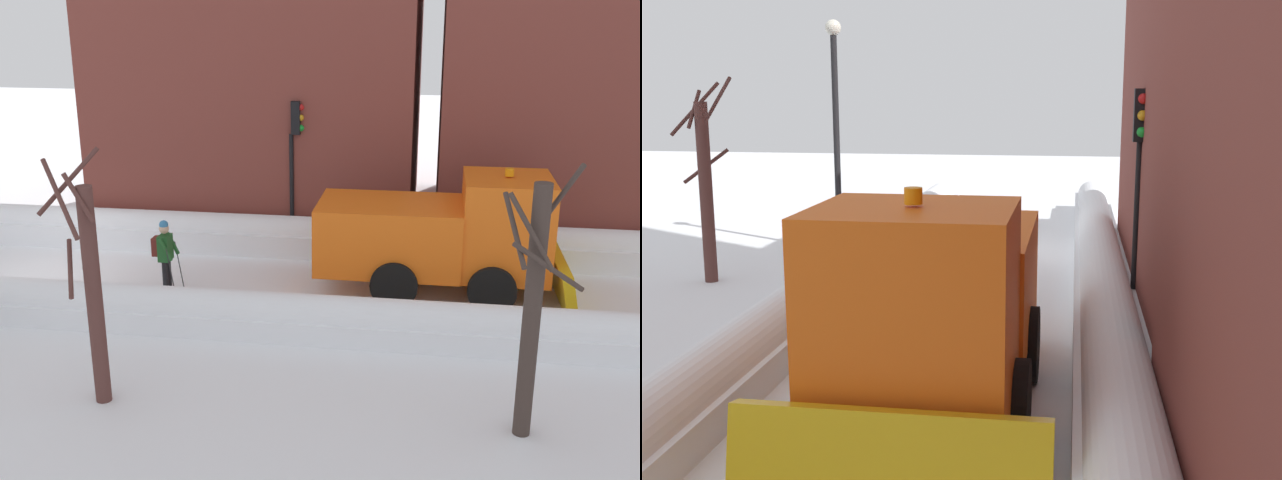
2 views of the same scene
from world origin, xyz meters
TOP-DOWN VIEW (x-y plane):
  - ground_plane at (0.00, 10.00)m, footprint 80.00×80.00m
  - snowbank_left at (-2.63, 10.00)m, footprint 1.10×36.00m
  - snowbank_right at (2.63, 10.00)m, footprint 1.10×36.00m
  - plow_truck at (-0.31, 9.98)m, footprint 3.20×5.98m
  - skier at (0.68, 3.38)m, footprint 0.62×1.80m
  - traffic_light_pole at (-3.14, 5.85)m, footprint 0.28×0.42m
  - street_lamp at (4.02, 0.44)m, footprint 0.40×0.40m
  - bare_tree_near at (5.84, 4.01)m, footprint 1.40×0.97m

SIDE VIEW (x-z plane):
  - ground_plane at x=0.00m, z-range 0.00..0.00m
  - snowbank_right at x=2.63m, z-range -0.09..0.83m
  - snowbank_left at x=-2.63m, z-range -0.06..1.02m
  - skier at x=0.68m, z-range 0.10..1.91m
  - plow_truck at x=-0.31m, z-range -0.08..3.04m
  - bare_tree_near at x=5.84m, z-range -0.11..4.32m
  - traffic_light_pole at x=-3.14m, z-range 0.85..5.02m
  - street_lamp at x=4.02m, z-range 0.73..6.60m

